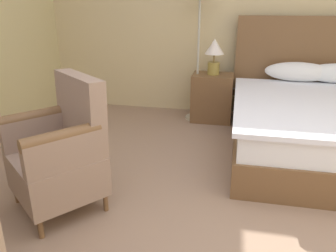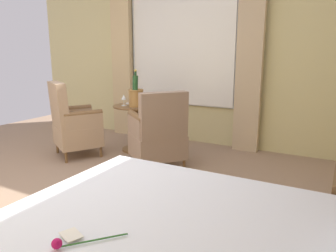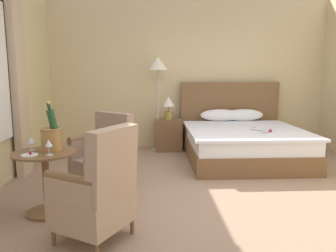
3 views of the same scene
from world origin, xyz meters
name	(u,v)px [view 3 (image 3 of 3)]	position (x,y,z in m)	size (l,w,h in m)	color
ground_plane	(215,199)	(0.00, 0.00, 0.00)	(7.15, 7.15, 0.00)	#967860
wall_headboard_side	(189,73)	(0.00, 2.89, 1.45)	(5.48, 0.12, 2.91)	beige
bed	(242,141)	(0.79, 1.75, 0.32)	(1.91, 2.06, 1.28)	brown
nightstand	(168,135)	(-0.42, 2.48, 0.30)	(0.52, 0.40, 0.59)	brown
bedside_lamp	(168,105)	(-0.42, 2.48, 0.86)	(0.23, 0.23, 0.43)	olive
floor_lamp_brass	(158,70)	(-0.61, 2.48, 1.50)	(0.38, 0.38, 1.75)	#B3B3A3
side_table_round	(46,178)	(-1.83, -0.31, 0.39)	(0.64, 0.64, 0.66)	brown
champagne_bucket	(52,136)	(-1.76, -0.26, 0.81)	(0.22, 0.22, 0.51)	#9F713C
wine_glass_near_bucket	(31,141)	(-1.98, -0.24, 0.76)	(0.07, 0.07, 0.14)	white
wine_glass_near_edge	(49,144)	(-1.74, -0.45, 0.77)	(0.07, 0.07, 0.16)	white
snack_plate	(29,155)	(-1.92, -0.46, 0.67)	(0.16, 0.16, 0.04)	white
armchair_by_window	(104,157)	(-1.32, 0.35, 0.43)	(0.81, 0.81, 0.96)	brown
armchair_facing_bed	(98,193)	(-1.20, -0.91, 0.44)	(0.78, 0.77, 1.02)	brown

